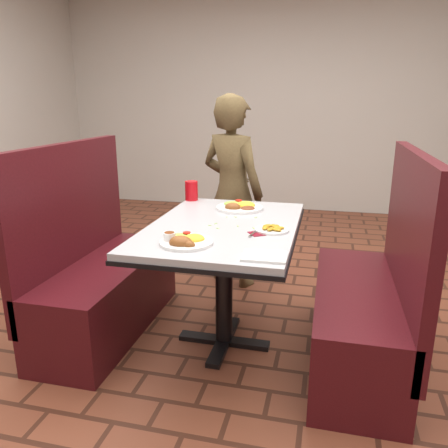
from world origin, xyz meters
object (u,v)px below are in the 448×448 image
at_px(near_dinner_plate, 185,238).
at_px(plantain_plate, 272,229).
at_px(dining_table, 224,240).
at_px(diner_person, 232,192).
at_px(red_tumbler, 191,191).
at_px(booth_bench_right, 366,308).
at_px(far_dinner_plate, 240,205).
at_px(booth_bench_left, 100,280).

height_order(near_dinner_plate, plantain_plate, near_dinner_plate).
bearing_deg(dining_table, diner_person, 99.81).
bearing_deg(red_tumbler, near_dinner_plate, -74.22).
xyz_separation_m(booth_bench_right, far_dinner_plate, (-0.78, 0.36, 0.45)).
xyz_separation_m(booth_bench_left, red_tumbler, (0.44, 0.53, 0.49)).
bearing_deg(dining_table, plantain_plate, -14.31).
distance_m(dining_table, near_dinner_plate, 0.42).
xyz_separation_m(dining_table, near_dinner_plate, (-0.10, -0.38, 0.12)).
distance_m(near_dinner_plate, far_dinner_plate, 0.75).
distance_m(dining_table, plantain_plate, 0.31).
height_order(dining_table, red_tumbler, red_tumbler).
relative_size(booth_bench_left, booth_bench_right, 1.00).
relative_size(booth_bench_left, near_dinner_plate, 4.65).
bearing_deg(booth_bench_left, plantain_plate, -3.76).
bearing_deg(near_dinner_plate, plantain_plate, 39.71).
bearing_deg(booth_bench_left, diner_person, 56.00).
bearing_deg(booth_bench_right, red_tumbler, 155.21).
distance_m(dining_table, far_dinner_plate, 0.38).
bearing_deg(plantain_plate, near_dinner_plate, -140.29).
distance_m(near_dinner_plate, red_tumbler, 0.96).
distance_m(near_dinner_plate, plantain_plate, 0.49).
relative_size(booth_bench_left, plantain_plate, 6.69).
height_order(booth_bench_left, far_dinner_plate, booth_bench_left).
height_order(dining_table, booth_bench_left, booth_bench_left).
bearing_deg(diner_person, dining_table, 123.98).
distance_m(booth_bench_left, diner_person, 1.21).
xyz_separation_m(far_dinner_plate, plantain_plate, (0.26, -0.43, -0.02)).
relative_size(near_dinner_plate, red_tumbler, 1.96).
bearing_deg(red_tumbler, booth_bench_left, -129.33).
height_order(near_dinner_plate, red_tumbler, red_tumbler).
relative_size(booth_bench_right, near_dinner_plate, 4.65).
xyz_separation_m(booth_bench_left, far_dinner_plate, (0.81, 0.36, 0.45)).
xyz_separation_m(plantain_plate, red_tumbler, (-0.64, 0.61, 0.05)).
relative_size(diner_person, plantain_plate, 8.17).
distance_m(dining_table, booth_bench_right, 0.86).
bearing_deg(far_dinner_plate, red_tumbler, 155.12).
xyz_separation_m(booth_bench_left, near_dinner_plate, (0.70, -0.38, 0.45)).
xyz_separation_m(booth_bench_left, booth_bench_right, (1.60, 0.00, 0.00)).
height_order(booth_bench_left, diner_person, diner_person).
xyz_separation_m(diner_person, red_tumbler, (-0.20, -0.41, 0.08)).
bearing_deg(diner_person, booth_bench_right, 159.74).
distance_m(diner_person, far_dinner_plate, 0.61).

